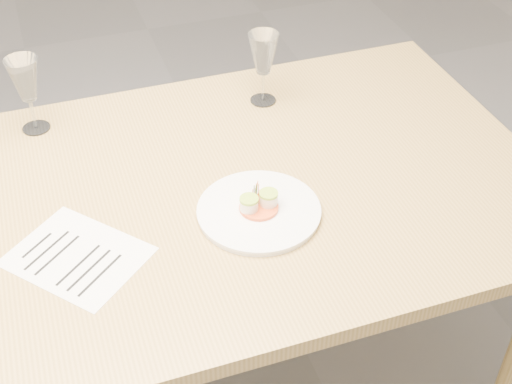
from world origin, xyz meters
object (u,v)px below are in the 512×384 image
object	(u,v)px
wine_glass_3	(263,55)
wine_glass_2	(25,81)
dining_table	(53,245)
recipe_sheet	(77,256)
dinner_plate	(259,210)

from	to	relation	value
wine_glass_3	wine_glass_2	bearing A→B (deg)	173.68
dining_table	recipe_sheet	distance (m)	0.15
dinner_plate	wine_glass_2	bearing A→B (deg)	130.86
recipe_sheet	wine_glass_2	size ratio (longest dim) A/B	1.68
dinner_plate	wine_glass_2	world-z (taller)	wine_glass_2
recipe_sheet	wine_glass_3	world-z (taller)	wine_glass_3
dinner_plate	recipe_sheet	xyz separation A→B (m)	(-0.41, -0.00, -0.01)
dinner_plate	wine_glass_2	distance (m)	0.70
dining_table	wine_glass_3	distance (m)	0.74
dining_table	dinner_plate	xyz separation A→B (m)	(0.46, -0.13, 0.08)
dining_table	wine_glass_2	world-z (taller)	wine_glass_2
wine_glass_2	dining_table	bearing A→B (deg)	-92.16
dining_table	wine_glass_3	size ratio (longest dim) A/B	11.65
dinner_plate	wine_glass_3	distance (m)	0.50
dining_table	wine_glass_2	distance (m)	0.45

